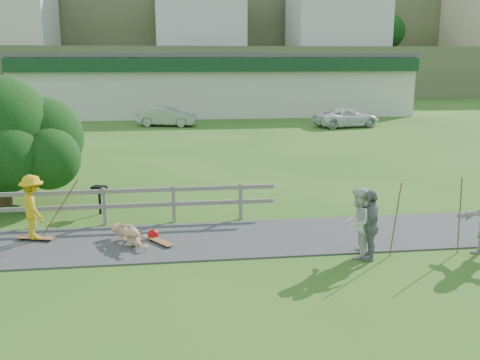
# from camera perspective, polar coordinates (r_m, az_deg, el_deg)

# --- Properties ---
(ground) EXTENTS (260.00, 260.00, 0.00)m
(ground) POSITION_cam_1_polar(r_m,az_deg,el_deg) (12.98, -6.86, -8.78)
(ground) COLOR #2C5E1B
(ground) RESTS_ON ground
(path) EXTENTS (34.00, 3.00, 0.04)m
(path) POSITION_cam_1_polar(r_m,az_deg,el_deg) (14.38, -6.95, -6.51)
(path) COLOR #353538
(path) RESTS_ON ground
(fence) EXTENTS (15.05, 0.10, 1.10)m
(fence) POSITION_cam_1_polar(r_m,az_deg,el_deg) (16.53, -23.33, -2.36)
(fence) COLOR #68635C
(fence) RESTS_ON ground
(strip_mall) EXTENTS (32.50, 10.75, 5.10)m
(strip_mall) POSITION_cam_1_polar(r_m,az_deg,el_deg) (47.23, -2.68, 10.27)
(strip_mall) COLOR beige
(strip_mall) RESTS_ON ground
(hillside) EXTENTS (220.00, 67.00, 47.50)m
(hillside) POSITION_cam_1_polar(r_m,az_deg,el_deg) (103.82, -7.91, 18.17)
(hillside) COLOR #4F5E37
(hillside) RESTS_ON ground
(skater_rider) EXTENTS (1.10, 1.27, 1.71)m
(skater_rider) POSITION_cam_1_polar(r_m,az_deg,el_deg) (15.09, -21.19, -3.05)
(skater_rider) COLOR gold
(skater_rider) RESTS_ON ground
(skater_fallen) EXTENTS (1.56, 1.15, 0.58)m
(skater_fallen) POSITION_cam_1_polar(r_m,az_deg,el_deg) (14.26, -11.72, -5.71)
(skater_fallen) COLOR tan
(skater_fallen) RESTS_ON ground
(spectator_a) EXTENTS (0.98, 1.05, 1.73)m
(spectator_a) POSITION_cam_1_polar(r_m,az_deg,el_deg) (13.32, 12.48, -4.49)
(spectator_a) COLOR silver
(spectator_a) RESTS_ON ground
(spectator_b) EXTENTS (0.58, 1.07, 1.72)m
(spectator_b) POSITION_cam_1_polar(r_m,az_deg,el_deg) (13.24, 13.70, -4.68)
(spectator_b) COLOR slate
(spectator_b) RESTS_ON ground
(car_silver) EXTENTS (4.38, 2.39, 1.37)m
(car_silver) POSITION_cam_1_polar(r_m,az_deg,el_deg) (38.49, -7.83, 6.72)
(car_silver) COLOR #9FA1A7
(car_silver) RESTS_ON ground
(car_white) EXTENTS (4.98, 3.08, 1.29)m
(car_white) POSITION_cam_1_polar(r_m,az_deg,el_deg) (38.45, 11.29, 6.53)
(car_white) COLOR white
(car_white) RESTS_ON ground
(tree) EXTENTS (5.59, 5.59, 3.61)m
(tree) POSITION_cam_1_polar(r_m,az_deg,el_deg) (19.12, -24.19, 2.84)
(tree) COLOR black
(tree) RESTS_ON ground
(bbq) EXTENTS (0.50, 0.45, 0.90)m
(bbq) POSITION_cam_1_polar(r_m,az_deg,el_deg) (17.18, -14.73, -2.10)
(bbq) COLOR black
(bbq) RESTS_ON ground
(longboard_rider) EXTENTS (1.01, 0.50, 0.11)m
(longboard_rider) POSITION_cam_1_polar(r_m,az_deg,el_deg) (15.31, -20.94, -5.93)
(longboard_rider) COLOR brown
(longboard_rider) RESTS_ON ground
(longboard_fallen) EXTENTS (0.71, 0.88, 0.10)m
(longboard_fallen) POSITION_cam_1_polar(r_m,az_deg,el_deg) (14.20, -8.46, -6.68)
(longboard_fallen) COLOR brown
(longboard_fallen) RESTS_ON ground
(helmet) EXTENTS (0.30, 0.30, 0.30)m
(helmet) POSITION_cam_1_polar(r_m,az_deg,el_deg) (14.60, -9.24, -5.74)
(helmet) COLOR #B30C0D
(helmet) RESTS_ON ground
(pole_rider) EXTENTS (0.03, 0.03, 1.89)m
(pole_rider) POSITION_cam_1_polar(r_m,az_deg,el_deg) (15.31, -18.69, -2.28)
(pole_rider) COLOR brown
(pole_rider) RESTS_ON ground
(pole_spec_left) EXTENTS (0.03, 0.03, 1.87)m
(pole_spec_left) POSITION_cam_1_polar(r_m,az_deg,el_deg) (13.56, 16.25, -4.09)
(pole_spec_left) COLOR brown
(pole_spec_left) RESTS_ON ground
(pole_spec_right) EXTENTS (0.03, 0.03, 1.95)m
(pole_spec_right) POSITION_cam_1_polar(r_m,az_deg,el_deg) (14.27, 22.38, -3.55)
(pole_spec_right) COLOR brown
(pole_spec_right) RESTS_ON ground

